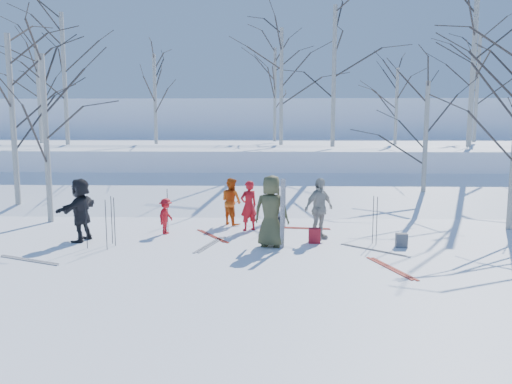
{
  "coord_description": "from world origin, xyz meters",
  "views": [
    {
      "loc": [
        0.49,
        -13.13,
        3.38
      ],
      "look_at": [
        0.0,
        1.5,
        1.3
      ],
      "focal_mm": 35.0,
      "sensor_mm": 36.0,
      "label": 1
    }
  ],
  "objects_px": {
    "skier_redor_behind": "(231,201)",
    "skier_grey_west": "(81,210)",
    "skier_olive_center": "(271,211)",
    "backpack_red": "(314,236)",
    "skier_red_north": "(249,206)",
    "backpack_grey": "(402,240)",
    "skier_red_seated": "(166,216)",
    "skier_cream_east": "(319,209)",
    "dog": "(278,226)",
    "backpack_dark": "(277,223)"
  },
  "relations": [
    {
      "from": "backpack_red",
      "to": "backpack_dark",
      "type": "relative_size",
      "value": 1.05
    },
    {
      "from": "skier_red_seated",
      "to": "backpack_grey",
      "type": "height_order",
      "value": "skier_red_seated"
    },
    {
      "from": "skier_redor_behind",
      "to": "skier_cream_east",
      "type": "xyz_separation_m",
      "value": [
        2.69,
        -1.95,
        0.11
      ]
    },
    {
      "from": "skier_red_north",
      "to": "backpack_red",
      "type": "height_order",
      "value": "skier_red_north"
    },
    {
      "from": "dog",
      "to": "backpack_red",
      "type": "height_order",
      "value": "dog"
    },
    {
      "from": "backpack_dark",
      "to": "skier_redor_behind",
      "type": "bearing_deg",
      "value": 157.48
    },
    {
      "from": "skier_olive_center",
      "to": "backpack_red",
      "type": "bearing_deg",
      "value": -145.46
    },
    {
      "from": "backpack_grey",
      "to": "skier_olive_center",
      "type": "bearing_deg",
      "value": -179.36
    },
    {
      "from": "skier_olive_center",
      "to": "skier_red_north",
      "type": "relative_size",
      "value": 1.25
    },
    {
      "from": "skier_olive_center",
      "to": "skier_redor_behind",
      "type": "height_order",
      "value": "skier_olive_center"
    },
    {
      "from": "skier_red_north",
      "to": "skier_grey_west",
      "type": "bearing_deg",
      "value": -12.83
    },
    {
      "from": "skier_cream_east",
      "to": "backpack_grey",
      "type": "bearing_deg",
      "value": -61.49
    },
    {
      "from": "backpack_red",
      "to": "backpack_dark",
      "type": "distance_m",
      "value": 2.09
    },
    {
      "from": "skier_redor_behind",
      "to": "skier_olive_center",
      "type": "bearing_deg",
      "value": 159.03
    },
    {
      "from": "skier_red_seated",
      "to": "backpack_dark",
      "type": "relative_size",
      "value": 2.72
    },
    {
      "from": "skier_olive_center",
      "to": "skier_red_seated",
      "type": "xyz_separation_m",
      "value": [
        -3.18,
        1.44,
        -0.43
      ]
    },
    {
      "from": "skier_olive_center",
      "to": "backpack_grey",
      "type": "xyz_separation_m",
      "value": [
        3.53,
        0.04,
        -0.79
      ]
    },
    {
      "from": "skier_olive_center",
      "to": "dog",
      "type": "distance_m",
      "value": 1.76
    },
    {
      "from": "skier_red_seated",
      "to": "skier_grey_west",
      "type": "distance_m",
      "value": 2.44
    },
    {
      "from": "skier_redor_behind",
      "to": "skier_grey_west",
      "type": "bearing_deg",
      "value": 75.2
    },
    {
      "from": "skier_grey_west",
      "to": "dog",
      "type": "distance_m",
      "value": 5.74
    },
    {
      "from": "skier_red_seated",
      "to": "skier_cream_east",
      "type": "relative_size",
      "value": 0.61
    },
    {
      "from": "backpack_red",
      "to": "backpack_grey",
      "type": "relative_size",
      "value": 1.11
    },
    {
      "from": "skier_olive_center",
      "to": "backpack_dark",
      "type": "relative_size",
      "value": 4.88
    },
    {
      "from": "skier_cream_east",
      "to": "skier_grey_west",
      "type": "distance_m",
      "value": 6.78
    },
    {
      "from": "backpack_dark",
      "to": "skier_cream_east",
      "type": "bearing_deg",
      "value": -48.27
    },
    {
      "from": "dog",
      "to": "backpack_grey",
      "type": "distance_m",
      "value": 3.66
    },
    {
      "from": "skier_grey_west",
      "to": "backpack_grey",
      "type": "xyz_separation_m",
      "value": [
        8.92,
        -0.44,
        -0.71
      ]
    },
    {
      "from": "skier_cream_east",
      "to": "backpack_grey",
      "type": "xyz_separation_m",
      "value": [
        2.16,
        -0.91,
        -0.7
      ]
    },
    {
      "from": "skier_redor_behind",
      "to": "skier_grey_west",
      "type": "relative_size",
      "value": 0.86
    },
    {
      "from": "skier_red_north",
      "to": "skier_cream_east",
      "type": "distance_m",
      "value": 2.34
    },
    {
      "from": "skier_grey_west",
      "to": "skier_cream_east",
      "type": "bearing_deg",
      "value": 107.25
    },
    {
      "from": "skier_redor_behind",
      "to": "backpack_grey",
      "type": "distance_m",
      "value": 5.65
    },
    {
      "from": "skier_red_north",
      "to": "skier_redor_behind",
      "type": "distance_m",
      "value": 1.07
    },
    {
      "from": "skier_red_seated",
      "to": "backpack_red",
      "type": "bearing_deg",
      "value": -88.22
    },
    {
      "from": "skier_olive_center",
      "to": "skier_redor_behind",
      "type": "distance_m",
      "value": 3.19
    },
    {
      "from": "skier_olive_center",
      "to": "skier_cream_east",
      "type": "distance_m",
      "value": 1.67
    },
    {
      "from": "dog",
      "to": "backpack_grey",
      "type": "height_order",
      "value": "dog"
    },
    {
      "from": "skier_grey_west",
      "to": "backpack_red",
      "type": "bearing_deg",
      "value": 102.97
    },
    {
      "from": "dog",
      "to": "backpack_grey",
      "type": "bearing_deg",
      "value": 131.64
    },
    {
      "from": "backpack_grey",
      "to": "backpack_dark",
      "type": "bearing_deg",
      "value": 146.24
    },
    {
      "from": "skier_cream_east",
      "to": "skier_grey_west",
      "type": "bearing_deg",
      "value": 145.33
    },
    {
      "from": "skier_red_seated",
      "to": "backpack_grey",
      "type": "distance_m",
      "value": 6.86
    },
    {
      "from": "skier_redor_behind",
      "to": "skier_cream_east",
      "type": "bearing_deg",
      "value": -171.36
    },
    {
      "from": "backpack_grey",
      "to": "skier_red_seated",
      "type": "bearing_deg",
      "value": 168.24
    },
    {
      "from": "skier_red_north",
      "to": "backpack_grey",
      "type": "distance_m",
      "value": 4.71
    },
    {
      "from": "skier_olive_center",
      "to": "backpack_grey",
      "type": "bearing_deg",
      "value": -164.92
    },
    {
      "from": "skier_grey_west",
      "to": "backpack_dark",
      "type": "height_order",
      "value": "skier_grey_west"
    },
    {
      "from": "backpack_grey",
      "to": "dog",
      "type": "bearing_deg",
      "value": 155.19
    },
    {
      "from": "backpack_grey",
      "to": "backpack_dark",
      "type": "height_order",
      "value": "backpack_dark"
    }
  ]
}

